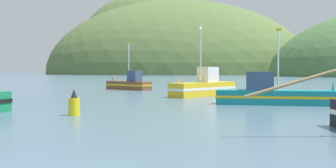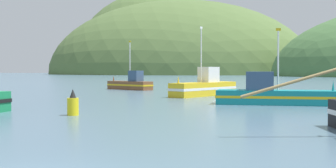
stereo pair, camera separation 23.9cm
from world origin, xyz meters
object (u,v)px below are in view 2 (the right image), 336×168
(channel_buoy, at_px, (73,105))
(fishing_boat_yellow, at_px, (205,87))
(fishing_boat_teal, at_px, (273,94))
(fishing_boat_brown, at_px, (130,84))

(channel_buoy, bearing_deg, fishing_boat_yellow, 77.64)
(fishing_boat_teal, distance_m, fishing_boat_brown, 27.58)
(fishing_boat_brown, relative_size, channel_buoy, 4.65)
(fishing_boat_teal, bearing_deg, fishing_boat_brown, 128.91)
(fishing_boat_yellow, relative_size, fishing_boat_brown, 1.29)
(fishing_boat_yellow, distance_m, channel_buoy, 20.97)
(channel_buoy, bearing_deg, fishing_boat_brown, 101.58)
(fishing_boat_teal, bearing_deg, fishing_boat_yellow, 122.43)
(fishing_boat_teal, relative_size, channel_buoy, 5.88)
(fishing_boat_teal, xyz_separation_m, fishing_boat_yellow, (-6.41, 9.98, 0.10))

